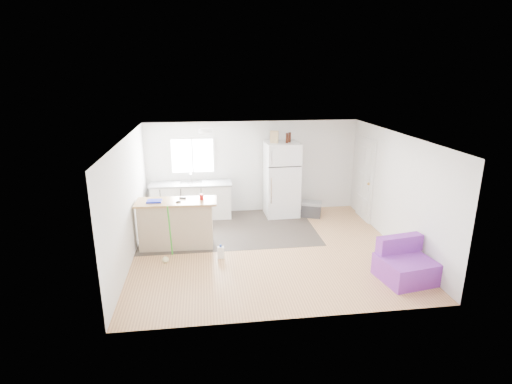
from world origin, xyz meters
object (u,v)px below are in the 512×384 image
at_px(purple_seat, 405,265).
at_px(mop, 167,251).
at_px(cardboard_box, 274,137).
at_px(cleaner_jug, 221,252).
at_px(bottle_left, 287,138).
at_px(kitchen_cabinets, 192,200).
at_px(red_cup, 202,197).
at_px(cooler, 311,209).
at_px(refrigerator, 282,179).
at_px(peninsula, 176,223).
at_px(blue_tray, 154,201).
at_px(bottle_right, 290,137).

relative_size(purple_seat, mop, 0.84).
xyz_separation_m(mop, cardboard_box, (2.53, 2.36, 1.82)).
bearing_deg(cardboard_box, cleaner_jug, -122.32).
bearing_deg(bottle_left, cardboard_box, 171.47).
height_order(kitchen_cabinets, red_cup, kitchen_cabinets).
height_order(cooler, cardboard_box, cardboard_box).
bearing_deg(cardboard_box, refrigerator, 8.67).
xyz_separation_m(peninsula, blue_tray, (-0.42, -0.02, 0.53)).
height_order(kitchen_cabinets, purple_seat, kitchen_cabinets).
distance_m(peninsula, cooler, 3.64).
relative_size(kitchen_cabinets, cleaner_jug, 7.19).
distance_m(kitchen_cabinets, cleaner_jug, 2.56).
bearing_deg(kitchen_cabinets, blue_tray, -109.55).
relative_size(refrigerator, cooler, 3.15).
xyz_separation_m(cooler, purple_seat, (0.82, -3.38, 0.06)).
distance_m(cleaner_jug, red_cup, 1.24).
xyz_separation_m(kitchen_cabinets, peninsula, (-0.28, -1.77, 0.05)).
relative_size(kitchen_cabinets, bottle_right, 8.26).
distance_m(cleaner_jug, mop, 1.06).
relative_size(kitchen_cabinets, cooler, 3.42).
distance_m(cardboard_box, bottle_left, 0.32).
height_order(kitchen_cabinets, mop, kitchen_cabinets).
height_order(cleaner_jug, blue_tray, blue_tray).
distance_m(refrigerator, purple_seat, 4.02).
height_order(cooler, bottle_right, bottle_right).
bearing_deg(red_cup, bottle_right, 37.14).
bearing_deg(cooler, purple_seat, -55.89).
relative_size(peninsula, blue_tray, 5.64).
bearing_deg(refrigerator, purple_seat, -68.85).
distance_m(mop, bottle_left, 4.09).
height_order(kitchen_cabinets, peninsula, kitchen_cabinets).
bearing_deg(peninsula, purple_seat, -23.33).
bearing_deg(refrigerator, blue_tray, -152.70).
bearing_deg(purple_seat, bottle_left, 102.68).
relative_size(cooler, bottle_left, 2.42).
bearing_deg(purple_seat, bottle_right, 101.00).
distance_m(kitchen_cabinets, peninsula, 1.79).
bearing_deg(bottle_left, refrigerator, 142.21).
bearing_deg(kitchen_cabinets, peninsula, -97.24).
relative_size(refrigerator, cleaner_jug, 6.64).
bearing_deg(purple_seat, kitchen_cabinets, 126.43).
height_order(peninsula, mop, mop).
bearing_deg(bottle_right, kitchen_cabinets, 178.26).
height_order(kitchen_cabinets, cardboard_box, cardboard_box).
bearing_deg(peninsula, cooler, 24.98).
distance_m(refrigerator, cooler, 1.09).
bearing_deg(cleaner_jug, peninsula, 145.44).
distance_m(peninsula, bottle_left, 3.48).
distance_m(red_cup, blue_tray, 0.97).
relative_size(peninsula, mop, 1.42).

